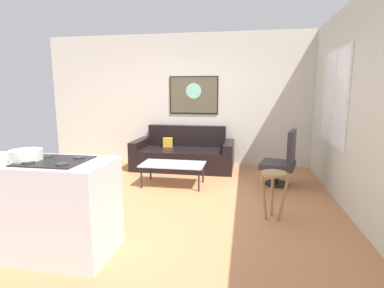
{
  "coord_description": "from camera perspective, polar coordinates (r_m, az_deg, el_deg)",
  "views": [
    {
      "loc": [
        1.25,
        -4.1,
        1.6
      ],
      "look_at": [
        0.36,
        0.9,
        0.7
      ],
      "focal_mm": 28.22,
      "sensor_mm": 36.0,
      "label": 1
    }
  ],
  "objects": [
    {
      "name": "ground",
      "position": [
        4.58,
        -6.49,
        -10.73
      ],
      "size": [
        6.4,
        6.4,
        0.04
      ],
      "primitive_type": "cube",
      "color": "#BB794B"
    },
    {
      "name": "back_wall",
      "position": [
        6.64,
        -0.72,
        8.32
      ],
      "size": [
        6.4,
        0.05,
        2.8
      ],
      "primitive_type": "cube",
      "color": "beige",
      "rests_on": "ground"
    },
    {
      "name": "right_wall",
      "position": [
        4.61,
        27.67,
        6.44
      ],
      "size": [
        0.05,
        6.4,
        2.8
      ],
      "primitive_type": "cube",
      "color": "beige",
      "rests_on": "ground"
    },
    {
      "name": "couch",
      "position": [
        6.28,
        -1.58,
        -2.1
      ],
      "size": [
        2.05,
        0.94,
        0.86
      ],
      "color": "black",
      "rests_on": "ground"
    },
    {
      "name": "coffee_table",
      "position": [
        5.14,
        -3.6,
        -4.01
      ],
      "size": [
        1.07,
        0.59,
        0.38
      ],
      "color": "silver",
      "rests_on": "ground"
    },
    {
      "name": "armchair",
      "position": [
        5.32,
        16.81,
        -2.92
      ],
      "size": [
        0.67,
        0.68,
        0.96
      ],
      "color": "black",
      "rests_on": "ground"
    },
    {
      "name": "bar_stool",
      "position": [
        3.91,
        15.19,
        -7.09
      ],
      "size": [
        0.36,
        0.35,
        0.6
      ],
      "color": "#9E7A49",
      "rests_on": "ground"
    },
    {
      "name": "kitchen_counter",
      "position": [
        3.45,
        -28.04,
        -10.3
      ],
      "size": [
        1.64,
        0.68,
        0.96
      ],
      "color": "silver",
      "rests_on": "ground"
    },
    {
      "name": "mixing_bowl",
      "position": [
        3.28,
        -28.84,
        -1.93
      ],
      "size": [
        0.29,
        0.29,
        0.11
      ],
      "color": "silver",
      "rests_on": "kitchen_counter"
    },
    {
      "name": "wall_painting",
      "position": [
        6.58,
        0.31,
        9.23
      ],
      "size": [
        1.06,
        0.03,
        0.81
      ],
      "color": "black"
    },
    {
      "name": "window",
      "position": [
        5.18,
        25.36,
        7.9
      ],
      "size": [
        0.03,
        1.31,
        1.49
      ],
      "color": "silver"
    }
  ]
}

